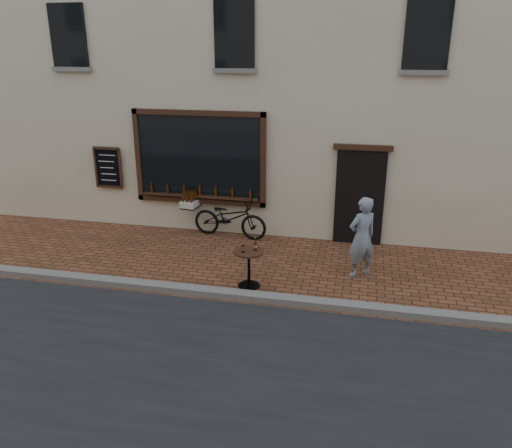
# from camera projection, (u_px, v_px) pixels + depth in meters

# --- Properties ---
(ground) EXTENTS (90.00, 90.00, 0.00)m
(ground) POSITION_uv_depth(u_px,v_px,m) (243.00, 304.00, 8.93)
(ground) COLOR #59311D
(ground) RESTS_ON ground
(kerb) EXTENTS (90.00, 0.25, 0.12)m
(kerb) POSITION_uv_depth(u_px,v_px,m) (245.00, 296.00, 9.10)
(kerb) COLOR slate
(kerb) RESTS_ON ground
(shop_building) EXTENTS (28.00, 6.20, 10.00)m
(shop_building) POSITION_uv_depth(u_px,v_px,m) (300.00, 21.00, 13.24)
(shop_building) COLOR beige
(shop_building) RESTS_ON ground
(cargo_bicycle) EXTENTS (2.17, 0.85, 1.03)m
(cargo_bicycle) POSITION_uv_depth(u_px,v_px,m) (228.00, 217.00, 11.95)
(cargo_bicycle) COLOR black
(cargo_bicycle) RESTS_ON ground
(bistro_table) EXTENTS (0.57, 0.57, 0.97)m
(bistro_table) POSITION_uv_depth(u_px,v_px,m) (249.00, 261.00, 9.42)
(bistro_table) COLOR black
(bistro_table) RESTS_ON ground
(pedestrian) EXTENTS (0.72, 0.67, 1.64)m
(pedestrian) POSITION_uv_depth(u_px,v_px,m) (362.00, 237.00, 9.78)
(pedestrian) COLOR gray
(pedestrian) RESTS_ON ground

